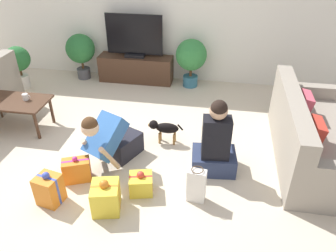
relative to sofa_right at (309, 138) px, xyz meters
The scene contains 18 objects.
ground_plane 2.47m from the sofa_right, 169.78° to the right, with size 16.00×16.00×0.00m, color beige.
wall_back 3.41m from the sofa_right, 137.77° to the left, with size 8.40×0.06×2.60m.
sofa_right is the anchor object (origin of this frame).
coffee_table 4.03m from the sofa_right, behind, with size 0.99×0.56×0.45m.
tv_console 3.35m from the sofa_right, 144.78° to the left, with size 1.36×0.38×0.48m.
tv 3.39m from the sofa_right, 144.78° to the left, with size 1.02×0.20×0.76m.
potted_plant_back_right 2.56m from the sofa_right, 132.20° to the left, with size 0.55×0.55×0.87m.
potted_plant_corner_left 4.87m from the sofa_right, 164.65° to the left, with size 0.43×0.43×0.77m.
potted_plant_back_left 4.22m from the sofa_right, 153.45° to the left, with size 0.53×0.53×0.85m.
person_kneeling 2.46m from the sofa_right, 167.32° to the right, with size 0.62×0.84×0.81m.
person_sitting 1.24m from the sofa_right, 158.11° to the right, with size 0.56×0.51×0.98m.
dog 1.85m from the sofa_right, behind, with size 0.48×0.13×0.33m.
gift_box_a 2.17m from the sofa_right, 153.10° to the right, with size 0.31×0.30×0.29m.
gift_box_b 3.14m from the sofa_right, 155.56° to the right, with size 0.28×0.27×0.41m.
gift_box_c 2.58m from the sofa_right, 149.76° to the right, with size 0.34×0.36×0.39m.
gift_box_d 2.87m from the sofa_right, 161.41° to the right, with size 0.35×0.28×0.34m.
gift_bag_a 1.65m from the sofa_right, 142.64° to the right, with size 0.21×0.14×0.43m.
mug 3.86m from the sofa_right, behind, with size 0.12×0.08×0.09m.
Camera 1 is at (1.26, -3.19, 2.61)m, focal length 35.00 mm.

